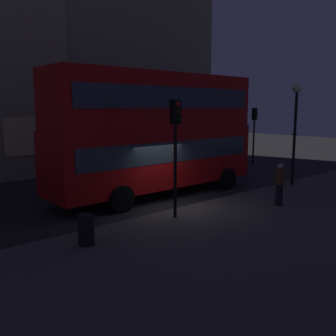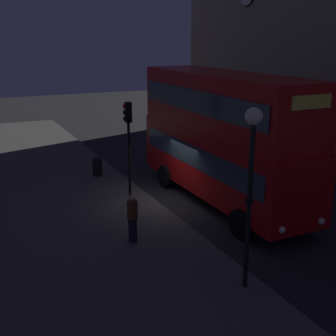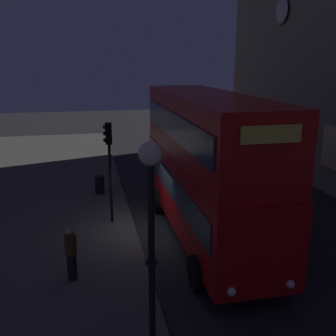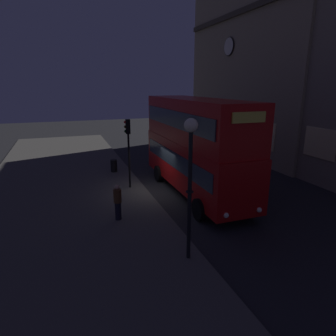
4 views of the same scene
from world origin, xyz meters
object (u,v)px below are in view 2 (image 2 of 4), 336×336
Objects in this scene: traffic_light_near_kerb at (128,130)px; litter_bin at (97,167)px; double_decker_bus at (222,133)px; street_lamp at (251,162)px; pedestrian at (132,218)px.

traffic_light_near_kerb is 4.65× the size of litter_bin.
street_lamp is at bearing -26.08° from double_decker_bus.
litter_bin is (-12.14, -0.64, -3.21)m from street_lamp.
traffic_light_near_kerb reaches higher than litter_bin.
litter_bin is (-8.06, 1.18, -0.43)m from pedestrian.
double_decker_bus is 7.20m from street_lamp.
traffic_light_near_kerb is 2.45× the size of pedestrian.
double_decker_bus is 7.30m from litter_bin.
traffic_light_near_kerb is at bearing 5.00° from litter_bin.
pedestrian is (-4.08, -1.83, -2.78)m from street_lamp.
double_decker_bus reaches higher than pedestrian.
double_decker_bus is at bearing 65.98° from traffic_light_near_kerb.
street_lamp is (6.43, -3.16, 0.70)m from double_decker_bus.
street_lamp is 5.66× the size of litter_bin.
traffic_light_near_kerb is 4.56m from litter_bin.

